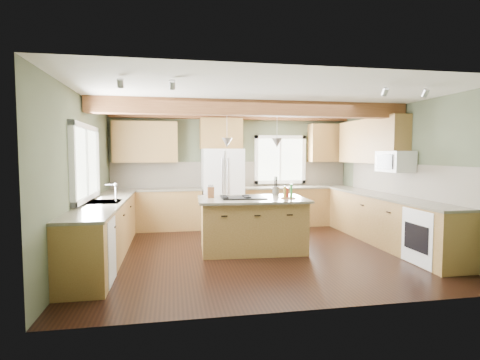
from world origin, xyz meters
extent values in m
plane|color=black|center=(0.00, 0.00, 0.00)|extent=(5.60, 5.60, 0.00)
plane|color=silver|center=(0.00, 0.00, 2.60)|extent=(5.60, 5.60, 0.00)
plane|color=#434934|center=(0.00, 2.50, 1.30)|extent=(5.60, 0.00, 5.60)
plane|color=#434934|center=(-2.80, 0.00, 1.30)|extent=(0.00, 5.00, 5.00)
plane|color=#434934|center=(2.80, 0.00, 1.30)|extent=(0.00, 5.00, 5.00)
cube|color=#5D2E1A|center=(0.00, 0.10, 2.47)|extent=(5.55, 0.26, 0.26)
cube|color=#5D2E1A|center=(0.00, 2.40, 2.54)|extent=(5.55, 0.20, 0.10)
cube|color=brown|center=(0.00, 2.48, 1.21)|extent=(5.58, 0.03, 0.58)
cube|color=brown|center=(2.78, 0.05, 1.21)|extent=(0.03, 3.70, 0.58)
cube|color=brown|center=(-1.79, 2.20, 0.44)|extent=(2.02, 0.60, 0.88)
cube|color=#4B4537|center=(-1.79, 2.20, 0.90)|extent=(2.06, 0.64, 0.04)
cube|color=brown|center=(1.49, 2.20, 0.44)|extent=(2.62, 0.60, 0.88)
cube|color=#4B4537|center=(1.49, 2.20, 0.90)|extent=(2.66, 0.64, 0.04)
cube|color=brown|center=(-2.50, 0.05, 0.44)|extent=(0.60, 3.70, 0.88)
cube|color=#4B4537|center=(-2.50, 0.05, 0.90)|extent=(0.64, 3.74, 0.04)
cube|color=brown|center=(2.50, 0.05, 0.44)|extent=(0.60, 3.70, 0.88)
cube|color=#4B4537|center=(2.50, 0.05, 0.90)|extent=(0.64, 3.74, 0.04)
cube|color=brown|center=(-1.99, 2.33, 1.95)|extent=(1.40, 0.35, 0.90)
cube|color=brown|center=(-0.30, 2.33, 2.15)|extent=(0.96, 0.35, 0.70)
cube|color=brown|center=(2.62, 0.90, 1.95)|extent=(0.35, 2.20, 0.90)
cube|color=brown|center=(2.30, 2.33, 1.95)|extent=(0.90, 0.35, 0.90)
cube|color=white|center=(-2.78, 0.05, 1.55)|extent=(0.04, 1.60, 1.05)
cube|color=white|center=(1.15, 2.48, 1.55)|extent=(1.10, 0.04, 1.00)
cube|color=#262628|center=(-2.50, 0.05, 0.91)|extent=(0.50, 0.65, 0.03)
cylinder|color=#B2B2B7|center=(-2.32, 0.05, 1.05)|extent=(0.02, 0.02, 0.28)
cube|color=white|center=(-2.49, -1.25, 0.43)|extent=(0.60, 0.60, 0.84)
cube|color=white|center=(2.49, -1.25, 0.43)|extent=(0.60, 0.72, 0.84)
cube|color=white|center=(2.58, -0.05, 1.55)|extent=(0.40, 0.70, 0.38)
cone|color=#B2B2B7|center=(-0.49, 0.12, 1.88)|extent=(0.18, 0.18, 0.16)
cone|color=#B2B2B7|center=(0.39, 0.08, 1.88)|extent=(0.18, 0.18, 0.16)
cube|color=white|center=(-0.30, 2.12, 0.90)|extent=(0.90, 0.74, 1.80)
cube|color=brown|center=(-0.05, 0.10, 0.44)|extent=(1.80, 1.16, 0.88)
cube|color=#4B4537|center=(-0.05, 0.10, 0.90)|extent=(1.92, 1.28, 0.04)
cube|color=black|center=(-0.20, 0.11, 0.93)|extent=(0.78, 0.54, 0.02)
cube|color=brown|center=(-0.75, 0.25, 1.01)|extent=(0.11, 0.09, 0.19)
cylinder|color=#403A33|center=(0.48, 0.45, 1.00)|extent=(0.14, 0.14, 0.16)
camera|label=1|loc=(-1.42, -6.24, 1.69)|focal=28.00mm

